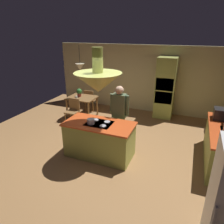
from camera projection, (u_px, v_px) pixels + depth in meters
ground at (103, 151)px, 5.60m from camera, size 8.16×8.16×0.00m
wall_back at (139, 78)px, 8.10m from camera, size 6.80×0.10×2.55m
kitchen_island at (100, 139)px, 5.26m from camera, size 1.73×0.87×0.93m
counter_run_right at (221, 146)px, 4.95m from camera, size 0.73×2.10×0.91m
oven_tower at (165, 88)px, 7.43m from camera, size 0.66×0.62×2.19m
dining_table at (82, 100)px, 7.59m from camera, size 1.01×0.81×0.76m
person_at_island at (119, 112)px, 5.58m from camera, size 0.53×0.23×1.71m
range_hood at (98, 81)px, 4.70m from camera, size 1.10×1.10×1.00m
pendant_light_over_table at (80, 67)px, 7.14m from camera, size 0.32×0.32×0.82m
chair_facing_island at (73, 109)px, 7.10m from camera, size 0.40×0.40×0.87m
chair_by_back_wall at (90, 99)px, 8.18m from camera, size 0.40×0.40×0.87m
potted_plant_on_table at (79, 92)px, 7.56m from camera, size 0.20×0.20×0.30m
cup_on_table at (76, 97)px, 7.39m from camera, size 0.07×0.07×0.09m
microwave_on_counter at (223, 114)px, 5.27m from camera, size 0.46×0.36×0.28m
cooking_pot_on_cooktop at (91, 121)px, 5.00m from camera, size 0.18×0.18×0.12m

